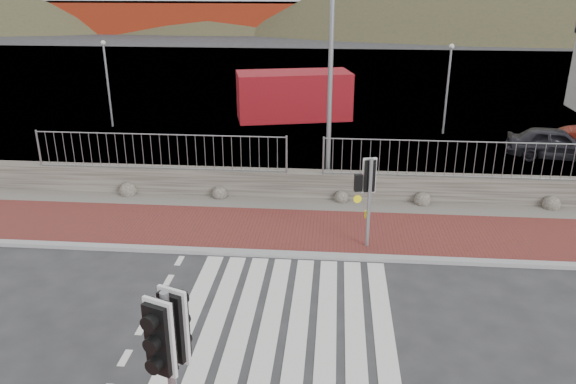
# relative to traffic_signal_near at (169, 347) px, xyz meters

# --- Properties ---
(ground) EXTENTS (220.00, 220.00, 0.00)m
(ground) POSITION_rel_traffic_signal_near_xyz_m (1.22, 4.01, -2.23)
(ground) COLOR #28282B
(ground) RESTS_ON ground
(sidewalk_far) EXTENTS (40.00, 3.00, 0.08)m
(sidewalk_far) POSITION_rel_traffic_signal_near_xyz_m (1.22, 8.51, -2.19)
(sidewalk_far) COLOR maroon
(sidewalk_far) RESTS_ON ground
(kerb_far) EXTENTS (40.00, 0.25, 0.12)m
(kerb_far) POSITION_rel_traffic_signal_near_xyz_m (1.22, 7.01, -2.18)
(kerb_far) COLOR gray
(kerb_far) RESTS_ON ground
(zebra_crossing) EXTENTS (4.62, 5.60, 0.01)m
(zebra_crossing) POSITION_rel_traffic_signal_near_xyz_m (1.22, 4.01, -2.23)
(zebra_crossing) COLOR silver
(zebra_crossing) RESTS_ON ground
(gravel_strip) EXTENTS (40.00, 1.50, 0.06)m
(gravel_strip) POSITION_rel_traffic_signal_near_xyz_m (1.22, 10.51, -2.20)
(gravel_strip) COLOR #59544C
(gravel_strip) RESTS_ON ground
(stone_wall) EXTENTS (40.00, 0.60, 0.90)m
(stone_wall) POSITION_rel_traffic_signal_near_xyz_m (1.22, 11.31, -1.78)
(stone_wall) COLOR #433E37
(stone_wall) RESTS_ON ground
(railing) EXTENTS (18.07, 0.07, 1.22)m
(railing) POSITION_rel_traffic_signal_near_xyz_m (1.22, 11.16, -0.41)
(railing) COLOR gray
(railing) RESTS_ON stone_wall
(quay) EXTENTS (120.00, 40.00, 0.50)m
(quay) POSITION_rel_traffic_signal_near_xyz_m (1.22, 31.91, -2.23)
(quay) COLOR #4C4C4F
(quay) RESTS_ON ground
(water) EXTENTS (220.00, 50.00, 0.05)m
(water) POSITION_rel_traffic_signal_near_xyz_m (1.22, 66.91, -2.23)
(water) COLOR #3F4C54
(water) RESTS_ON ground
(hills_backdrop) EXTENTS (254.00, 90.00, 100.00)m
(hills_backdrop) POSITION_rel_traffic_signal_near_xyz_m (7.96, 91.91, -25.29)
(hills_backdrop) COLOR #353721
(hills_backdrop) RESTS_ON ground
(traffic_signal_near) EXTENTS (0.51, 0.41, 3.10)m
(traffic_signal_near) POSITION_rel_traffic_signal_near_xyz_m (0.00, 0.00, 0.00)
(traffic_signal_near) COLOR gray
(traffic_signal_near) RESTS_ON ground
(traffic_signal_far) EXTENTS (0.63, 0.32, 2.57)m
(traffic_signal_far) POSITION_rel_traffic_signal_near_xyz_m (3.09, 7.66, -0.37)
(traffic_signal_far) COLOR gray
(traffic_signal_far) RESTS_ON ground
(streetlight) EXTENTS (1.93, 0.46, 9.11)m
(streetlight) POSITION_rel_traffic_signal_near_xyz_m (2.11, 12.09, 2.89)
(streetlight) COLOR gray
(streetlight) RESTS_ON ground
(shipping_container) EXTENTS (6.12, 3.65, 2.39)m
(shipping_container) POSITION_rel_traffic_signal_near_xyz_m (-0.01, 22.34, -1.04)
(shipping_container) COLOR maroon
(shipping_container) RESTS_ON ground
(car_a) EXTENTS (3.95, 2.13, 1.28)m
(car_a) POSITION_rel_traffic_signal_near_xyz_m (11.04, 16.42, -1.60)
(car_a) COLOR black
(car_a) RESTS_ON ground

